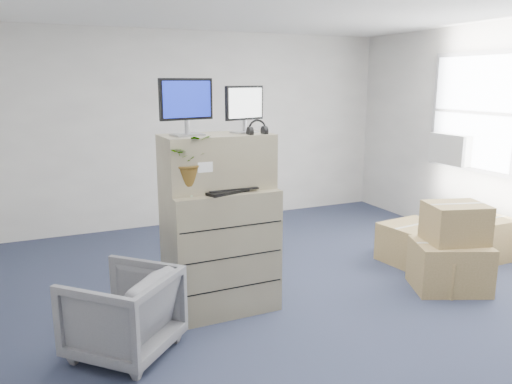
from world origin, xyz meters
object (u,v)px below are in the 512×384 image
office_chair (123,309)px  potted_plant (187,167)px  keyboard (230,190)px  monitor_left (186,104)px  water_bottle (220,172)px  filing_cabinet_lower (220,250)px  monitor_right (245,107)px

office_chair → potted_plant: bearing=163.8°
keyboard → potted_plant: (-0.37, 0.04, 0.22)m
monitor_left → keyboard: 0.83m
keyboard → office_chair: (-1.02, -0.32, -0.78)m
keyboard → water_bottle: bearing=76.6°
keyboard → filing_cabinet_lower: bearing=91.8°
filing_cabinet_lower → monitor_left: monitor_left is taller
monitor_left → potted_plant: bearing=-120.6°
monitor_right → office_chair: monitor_right is taller
monitor_left → monitor_right: (0.55, 0.03, -0.04)m
filing_cabinet_lower → water_bottle: (0.03, 0.06, 0.71)m
monitor_left → office_chair: 1.75m
monitor_left → water_bottle: 0.69m
office_chair → keyboard: bearing=152.5°
water_bottle → keyboard: bearing=-84.4°
keyboard → monitor_left: bearing=133.8°
filing_cabinet_lower → water_bottle: size_ratio=4.00×
filing_cabinet_lower → office_chair: 1.09m
monitor_left → keyboard: monitor_left is taller
monitor_right → office_chair: 2.02m
monitor_right → water_bottle: 0.63m
filing_cabinet_lower → water_bottle: water_bottle is taller
potted_plant → office_chair: potted_plant is taller
filing_cabinet_lower → potted_plant: 0.87m
filing_cabinet_lower → keyboard: size_ratio=2.24×
water_bottle → office_chair: bearing=-152.9°
filing_cabinet_lower → water_bottle: 0.72m
potted_plant → office_chair: (-0.65, -0.36, -1.01)m
potted_plant → office_chair: 1.25m
water_bottle → potted_plant: bearing=-155.8°
keyboard → office_chair: keyboard is taller
water_bottle → office_chair: 1.45m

